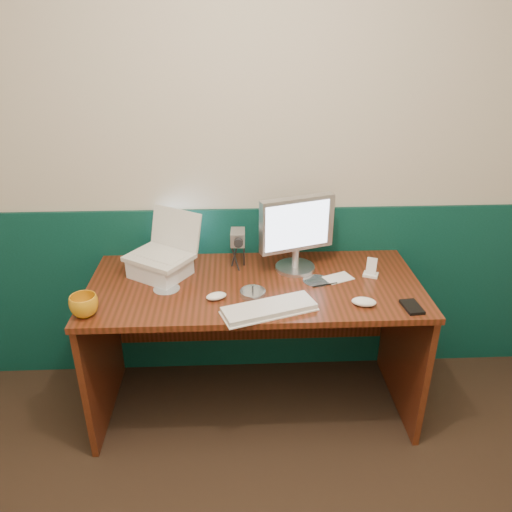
{
  "coord_description": "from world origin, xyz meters",
  "views": [
    {
      "loc": [
        -0.04,
        -0.72,
        1.91
      ],
      "look_at": [
        0.05,
        1.23,
        0.97
      ],
      "focal_mm": 35.0,
      "sensor_mm": 36.0,
      "label": 1
    }
  ],
  "objects_px": {
    "camcorder": "(238,252)",
    "monitor": "(296,235)",
    "desk": "(255,348)",
    "keyboard": "(269,309)",
    "mug": "(84,306)",
    "laptop": "(157,236)"
  },
  "relations": [
    {
      "from": "keyboard",
      "to": "desk",
      "type": "bearing_deg",
      "value": 82.74
    },
    {
      "from": "monitor",
      "to": "keyboard",
      "type": "height_order",
      "value": "monitor"
    },
    {
      "from": "camcorder",
      "to": "monitor",
      "type": "bearing_deg",
      "value": -4.35
    },
    {
      "from": "keyboard",
      "to": "camcorder",
      "type": "relative_size",
      "value": 2.31
    },
    {
      "from": "desk",
      "to": "keyboard",
      "type": "distance_m",
      "value": 0.47
    },
    {
      "from": "mug",
      "to": "camcorder",
      "type": "height_order",
      "value": "camcorder"
    },
    {
      "from": "monitor",
      "to": "desk",
      "type": "bearing_deg",
      "value": -164.51
    },
    {
      "from": "desk",
      "to": "monitor",
      "type": "bearing_deg",
      "value": 34.4
    },
    {
      "from": "desk",
      "to": "keyboard",
      "type": "relative_size",
      "value": 3.94
    },
    {
      "from": "keyboard",
      "to": "mug",
      "type": "relative_size",
      "value": 3.35
    },
    {
      "from": "mug",
      "to": "camcorder",
      "type": "relative_size",
      "value": 0.69
    },
    {
      "from": "laptop",
      "to": "mug",
      "type": "bearing_deg",
      "value": -94.4
    },
    {
      "from": "keyboard",
      "to": "camcorder",
      "type": "distance_m",
      "value": 0.46
    },
    {
      "from": "monitor",
      "to": "keyboard",
      "type": "distance_m",
      "value": 0.47
    },
    {
      "from": "desk",
      "to": "keyboard",
      "type": "xyz_separation_m",
      "value": [
        0.05,
        -0.25,
        0.39
      ]
    },
    {
      "from": "monitor",
      "to": "camcorder",
      "type": "xyz_separation_m",
      "value": [
        -0.29,
        0.03,
        -0.1
      ]
    },
    {
      "from": "laptop",
      "to": "camcorder",
      "type": "xyz_separation_m",
      "value": [
        0.39,
        0.07,
        -0.12
      ]
    },
    {
      "from": "desk",
      "to": "mug",
      "type": "xyz_separation_m",
      "value": [
        -0.74,
        -0.25,
        0.42
      ]
    },
    {
      "from": "monitor",
      "to": "keyboard",
      "type": "relative_size",
      "value": 0.93
    },
    {
      "from": "monitor",
      "to": "mug",
      "type": "bearing_deg",
      "value": -176.5
    },
    {
      "from": "mug",
      "to": "laptop",
      "type": "bearing_deg",
      "value": 51.95
    },
    {
      "from": "desk",
      "to": "mug",
      "type": "relative_size",
      "value": 13.22
    }
  ]
}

